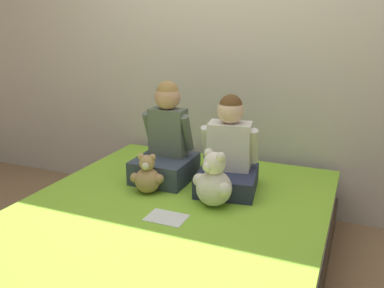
# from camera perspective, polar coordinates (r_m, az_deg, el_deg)

# --- Properties ---
(ground_plane) EXTENTS (14.00, 14.00, 0.00)m
(ground_plane) POSITION_cam_1_polar(r_m,az_deg,el_deg) (2.47, -3.32, -17.72)
(ground_plane) COLOR #93704C
(wall_behind_bed) EXTENTS (8.00, 0.06, 2.50)m
(wall_behind_bed) POSITION_cam_1_polar(r_m,az_deg,el_deg) (3.06, 5.66, 13.96)
(wall_behind_bed) COLOR beige
(wall_behind_bed) RESTS_ON ground_plane
(bed) EXTENTS (1.69, 2.01, 0.41)m
(bed) POSITION_cam_1_polar(r_m,az_deg,el_deg) (2.36, -3.41, -13.68)
(bed) COLOR #473828
(bed) RESTS_ON ground_plane
(child_on_left) EXTENTS (0.35, 0.38, 0.64)m
(child_on_left) POSITION_cam_1_polar(r_m,az_deg,el_deg) (2.63, -3.63, -0.03)
(child_on_left) COLOR #384251
(child_on_left) RESTS_ON bed
(child_on_right) EXTENTS (0.41, 0.45, 0.58)m
(child_on_right) POSITION_cam_1_polar(r_m,az_deg,el_deg) (2.48, 5.18, -1.44)
(child_on_right) COLOR #282D47
(child_on_right) RESTS_ON bed
(teddy_bear_held_by_left_child) EXTENTS (0.20, 0.15, 0.25)m
(teddy_bear_held_by_left_child) POSITION_cam_1_polar(r_m,az_deg,el_deg) (2.45, -6.28, -4.54)
(teddy_bear_held_by_left_child) COLOR tan
(teddy_bear_held_by_left_child) RESTS_ON bed
(teddy_bear_held_by_right_child) EXTENTS (0.25, 0.20, 0.32)m
(teddy_bear_held_by_right_child) POSITION_cam_1_polar(r_m,az_deg,el_deg) (2.27, 3.08, -5.42)
(teddy_bear_held_by_right_child) COLOR silver
(teddy_bear_held_by_right_child) RESTS_ON bed
(sign_card) EXTENTS (0.21, 0.15, 0.00)m
(sign_card) POSITION_cam_1_polar(r_m,az_deg,el_deg) (2.18, -3.61, -10.28)
(sign_card) COLOR white
(sign_card) RESTS_ON bed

